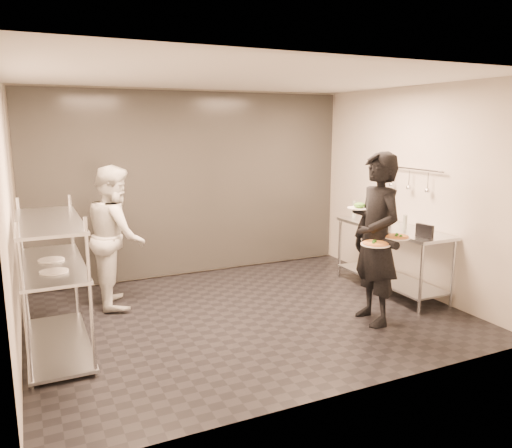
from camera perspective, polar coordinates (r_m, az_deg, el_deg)
name	(u,v)px	position (r m, az deg, el deg)	size (l,w,h in m)	color
room_shell	(212,190)	(6.90, -5.04, 3.87)	(5.00, 4.00, 2.80)	black
pass_rack	(53,277)	(5.47, -22.18, -5.68)	(0.60, 1.60, 1.50)	silver
prep_counter	(392,247)	(7.12, 15.23, -2.59)	(0.60, 1.80, 0.92)	silver
utensil_rail	(410,180)	(7.13, 17.14, 4.84)	(0.07, 1.20, 0.31)	silver
waiter	(376,239)	(5.88, 13.59, -1.69)	(0.73, 0.48, 1.99)	black
chef	(116,236)	(6.57, -15.68, -1.32)	(0.87, 0.68, 1.80)	silver
pizza_plate_near	(376,244)	(5.63, 13.50, -2.20)	(0.32, 0.32, 0.05)	white
pizza_plate_far	(397,237)	(5.80, 15.79, -1.41)	(0.29, 0.29, 0.05)	white
salad_plate	(360,207)	(5.98, 11.75, 1.96)	(0.28, 0.28, 0.07)	white
pos_monitor	(425,231)	(6.44, 18.70, -0.78)	(0.05, 0.24, 0.17)	black
bottle_green	(354,209)	(7.61, 11.15, 1.68)	(0.07, 0.07, 0.24)	gray
bottle_clear	(405,222)	(6.95, 16.66, 0.24)	(0.05, 0.05, 0.18)	gray
bottle_dark	(389,216)	(7.18, 14.99, 0.89)	(0.07, 0.07, 0.24)	black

